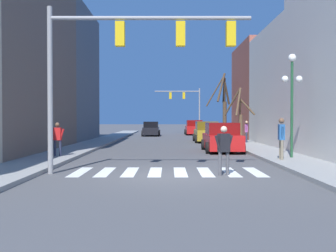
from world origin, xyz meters
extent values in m
plane|color=#4C4C4F|center=(0.00, 0.00, 0.00)|extent=(240.00, 240.00, 0.00)
cube|color=gray|center=(-5.49, 0.00, 0.07)|extent=(2.31, 90.00, 0.15)
cube|color=gray|center=(5.49, 0.00, 0.07)|extent=(2.31, 90.00, 0.15)
cube|color=#515B66|center=(-9.64, 20.23, 5.55)|extent=(6.00, 9.54, 11.09)
cube|color=beige|center=(9.64, 14.25, 4.07)|extent=(6.00, 9.56, 8.14)
cube|color=#934C3D|center=(9.64, 23.45, 4.37)|extent=(6.00, 8.84, 8.75)
cube|color=white|center=(-3.15, 1.04, 0.00)|extent=(0.45, 2.60, 0.01)
cube|color=white|center=(-2.25, 1.04, 0.00)|extent=(0.45, 2.60, 0.01)
cube|color=white|center=(-1.35, 1.04, 0.00)|extent=(0.45, 2.60, 0.01)
cube|color=white|center=(-0.45, 1.04, 0.00)|extent=(0.45, 2.60, 0.01)
cube|color=white|center=(0.45, 1.04, 0.00)|extent=(0.45, 2.60, 0.01)
cube|color=white|center=(1.35, 1.04, 0.00)|extent=(0.45, 2.60, 0.01)
cube|color=white|center=(2.25, 1.04, 0.00)|extent=(0.45, 2.60, 0.01)
cube|color=white|center=(3.15, 1.04, 0.00)|extent=(0.45, 2.60, 0.01)
cylinder|color=gray|center=(-4.08, 0.58, 2.90)|extent=(0.18, 0.18, 5.80)
cylinder|color=gray|center=(-0.60, 0.58, 5.40)|extent=(6.96, 0.14, 0.14)
cube|color=yellow|center=(-1.65, 0.58, 4.85)|extent=(0.32, 0.28, 0.84)
cube|color=yellow|center=(0.44, 0.58, 4.85)|extent=(0.32, 0.28, 0.84)
cube|color=yellow|center=(2.18, 0.58, 4.85)|extent=(0.32, 0.28, 0.84)
cylinder|color=gray|center=(4.08, 37.73, 2.92)|extent=(0.18, 0.18, 5.84)
cylinder|color=gray|center=(1.19, 37.73, 5.44)|extent=(5.79, 0.14, 0.14)
cube|color=yellow|center=(2.06, 37.73, 4.89)|extent=(0.32, 0.28, 0.84)
cube|color=yellow|center=(0.32, 37.73, 4.89)|extent=(0.32, 0.28, 0.84)
cylinder|color=#1E4C2D|center=(5.66, 4.86, 2.33)|extent=(0.12, 0.12, 4.36)
sphere|color=white|center=(5.66, 4.86, 4.69)|extent=(0.36, 0.36, 0.36)
sphere|color=white|center=(5.34, 4.86, 3.73)|extent=(0.31, 0.31, 0.31)
sphere|color=white|center=(5.98, 4.86, 3.73)|extent=(0.31, 0.31, 0.31)
cube|color=black|center=(-1.88, 30.59, 0.56)|extent=(1.71, 4.32, 0.78)
cube|color=black|center=(-1.88, 30.59, 1.27)|extent=(1.57, 2.24, 0.64)
cylinder|color=black|center=(-1.00, 29.25, 0.32)|extent=(0.22, 0.64, 0.64)
cylinder|color=black|center=(-2.75, 29.25, 0.32)|extent=(0.22, 0.64, 0.64)
cylinder|color=black|center=(-1.00, 31.93, 0.32)|extent=(0.22, 0.64, 0.64)
cylinder|color=black|center=(-2.75, 31.93, 0.32)|extent=(0.22, 0.64, 0.64)
cube|color=red|center=(3.15, 9.79, 0.59)|extent=(1.87, 4.47, 0.83)
cube|color=maroon|center=(3.15, 9.79, 1.35)|extent=(1.72, 2.32, 0.68)
cylinder|color=black|center=(2.19, 11.17, 0.32)|extent=(0.22, 0.64, 0.64)
cylinder|color=black|center=(4.10, 11.17, 0.32)|extent=(0.22, 0.64, 0.64)
cylinder|color=black|center=(2.19, 8.40, 0.32)|extent=(0.22, 0.64, 0.64)
cylinder|color=black|center=(4.10, 8.40, 0.32)|extent=(0.22, 0.64, 0.64)
cube|color=#A38423|center=(3.17, 19.11, 0.59)|extent=(1.83, 4.25, 0.83)
cube|color=#594813|center=(3.17, 19.11, 1.35)|extent=(1.68, 2.21, 0.68)
cylinder|color=black|center=(2.24, 20.43, 0.32)|extent=(0.22, 0.64, 0.64)
cylinder|color=black|center=(4.10, 20.43, 0.32)|extent=(0.22, 0.64, 0.64)
cylinder|color=black|center=(2.24, 17.79, 0.32)|extent=(0.22, 0.64, 0.64)
cylinder|color=black|center=(4.10, 17.79, 0.32)|extent=(0.22, 0.64, 0.64)
cube|color=red|center=(3.11, 33.60, 0.61)|extent=(1.94, 4.72, 0.86)
cube|color=maroon|center=(3.11, 33.60, 1.39)|extent=(1.79, 2.45, 0.70)
cylinder|color=black|center=(2.12, 35.06, 0.32)|extent=(0.22, 0.64, 0.64)
cylinder|color=black|center=(4.10, 35.06, 0.32)|extent=(0.22, 0.64, 0.64)
cylinder|color=black|center=(2.12, 32.13, 0.32)|extent=(0.22, 0.64, 0.64)
cylinder|color=black|center=(4.10, 32.13, 0.32)|extent=(0.22, 0.64, 0.64)
cylinder|color=#4C4C51|center=(1.77, 0.18, 0.40)|extent=(0.12, 0.12, 0.79)
cylinder|color=#4C4C51|center=(2.03, 0.29, 0.40)|extent=(0.12, 0.12, 0.79)
cube|color=black|center=(1.90, 0.24, 1.10)|extent=(0.44, 0.36, 0.62)
sphere|color=beige|center=(1.90, 0.24, 1.56)|extent=(0.22, 0.22, 0.22)
cylinder|color=black|center=(1.70, 0.15, 1.06)|extent=(0.28, 0.19, 0.60)
cylinder|color=black|center=(2.11, 0.32, 1.06)|extent=(0.28, 0.19, 0.60)
cylinder|color=#282D47|center=(-5.09, 5.47, 0.53)|extent=(0.11, 0.11, 0.75)
cylinder|color=#282D47|center=(-5.36, 5.50, 0.53)|extent=(0.11, 0.11, 0.75)
cube|color=red|center=(-5.22, 5.49, 1.20)|extent=(0.39, 0.25, 0.59)
sphere|color=brown|center=(-5.22, 5.49, 1.63)|extent=(0.21, 0.21, 0.21)
cylinder|color=red|center=(-5.01, 5.46, 1.16)|extent=(0.27, 0.11, 0.57)
cylinder|color=red|center=(-5.43, 5.51, 1.16)|extent=(0.27, 0.11, 0.57)
cylinder|color=#282D47|center=(5.84, 16.12, 0.53)|extent=(0.11, 0.11, 0.76)
cylinder|color=#282D47|center=(5.91, 16.39, 0.53)|extent=(0.11, 0.11, 0.76)
cube|color=#9E4C93|center=(5.87, 16.26, 1.21)|extent=(0.30, 0.41, 0.60)
sphere|color=tan|center=(5.87, 16.26, 1.65)|extent=(0.21, 0.21, 0.21)
cylinder|color=#9E4C93|center=(5.82, 16.05, 1.17)|extent=(0.15, 0.27, 0.58)
cylinder|color=#9E4C93|center=(5.93, 16.46, 1.17)|extent=(0.15, 0.27, 0.58)
cylinder|color=#7A705B|center=(4.94, 4.09, 0.58)|extent=(0.13, 0.13, 0.85)
cylinder|color=#7A705B|center=(4.91, 3.78, 0.58)|extent=(0.13, 0.13, 0.85)
cube|color=#235693|center=(4.92, 3.94, 1.34)|extent=(0.28, 0.44, 0.67)
sphere|color=brown|center=(4.92, 3.94, 1.83)|extent=(0.24, 0.24, 0.24)
cylinder|color=#235693|center=(4.95, 4.18, 1.29)|extent=(0.12, 0.30, 0.65)
cylinder|color=#235693|center=(4.90, 3.70, 1.29)|extent=(0.12, 0.30, 0.65)
cylinder|color=#473828|center=(5.59, 25.60, 1.87)|extent=(0.39, 0.39, 3.44)
cylinder|color=#473828|center=(5.87, 25.96, 4.43)|extent=(0.74, 0.92, 2.23)
cylinder|color=#473828|center=(5.65, 25.98, 4.33)|extent=(0.27, 0.91, 1.99)
cylinder|color=#473828|center=(5.18, 25.10, 4.95)|extent=(1.02, 1.20, 2.92)
cylinder|color=#473828|center=(4.69, 25.55, 4.70)|extent=(1.93, 0.24, 3.22)
cylinder|color=#473828|center=(5.59, 26.05, 4.74)|extent=(0.21, 1.11, 2.45)
cylinder|color=brown|center=(5.19, 14.95, 1.18)|extent=(0.27, 0.27, 2.06)
cylinder|color=brown|center=(4.68, 15.50, 3.10)|extent=(1.09, 1.25, 2.03)
cylinder|color=brown|center=(4.95, 14.49, 3.11)|extent=(0.61, 1.06, 2.07)
cylinder|color=brown|center=(5.21, 15.24, 2.66)|extent=(0.16, 0.68, 1.41)
cylinder|color=brown|center=(5.69, 14.91, 2.73)|extent=(1.09, 0.23, 1.18)
camera|label=1|loc=(0.01, -13.05, 1.92)|focal=42.00mm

